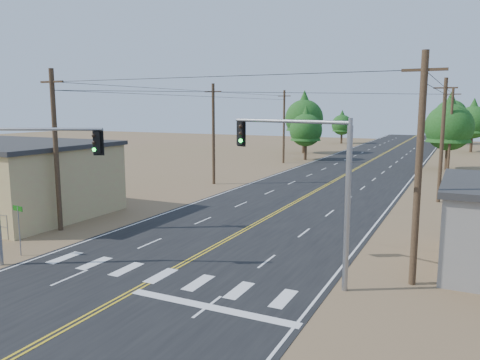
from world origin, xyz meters
The scene contains 17 objects.
ground centered at (0.00, 0.00, 0.00)m, with size 220.00×220.00×0.00m, color brown.
road centered at (0.00, 30.00, 0.01)m, with size 15.00×200.00×0.02m, color black.
utility_pole_left_near centered at (-10.50, 12.00, 5.12)m, with size 1.80×0.30×10.00m.
utility_pole_left_mid centered at (-10.50, 32.00, 5.12)m, with size 1.80×0.30×10.00m.
utility_pole_left_far centered at (-10.50, 52.00, 5.12)m, with size 1.80×0.30×10.00m.
utility_pole_right_near centered at (10.50, 12.00, 5.12)m, with size 1.80×0.30×10.00m.
utility_pole_right_mid centered at (10.50, 32.00, 5.12)m, with size 1.80×0.30×10.00m.
utility_pole_right_far centered at (10.50, 52.00, 5.12)m, with size 1.80×0.30×10.00m.
signal_mast_left centered at (-6.56, 6.47, 4.62)m, with size 5.11×2.28×6.85m.
signal_mast_right centered at (6.22, 10.56, 4.94)m, with size 6.17×2.13×7.26m.
street_sign centered at (-8.38, 7.32, 1.78)m, with size 0.79×0.12×2.65m.
tree_left_near centered at (-9.00, 57.14, 4.85)m, with size 4.76×4.76×7.94m.
tree_left_mid centered at (-12.41, 66.70, 6.45)m, with size 6.33×6.33×10.54m.
tree_left_far centered at (-11.84, 90.92, 4.40)m, with size 4.32×4.32×7.20m.
tree_right_near centered at (10.26, 54.22, 5.85)m, with size 5.74×5.74×9.56m.
tree_right_mid centered at (13.11, 81.06, 5.70)m, with size 5.59×5.59×9.32m.
tree_right_far centered at (9.00, 99.36, 6.66)m, with size 6.53×6.53×10.88m.
Camera 1 is at (12.21, -8.92, 7.68)m, focal length 35.00 mm.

